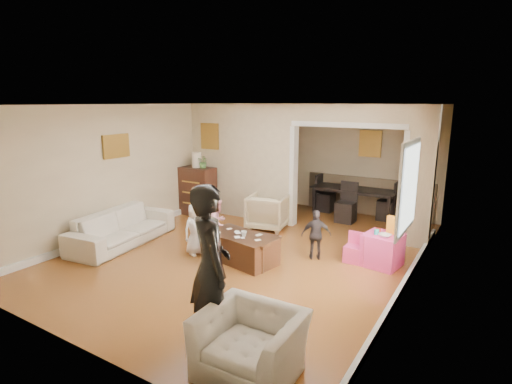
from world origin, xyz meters
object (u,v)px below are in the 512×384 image
Objects in this scene: table_lamp at (197,160)px; coffee_table at (241,248)px; dining_table at (355,201)px; child_kneel_b at (218,223)px; armchair_front at (250,344)px; armchair_back at (268,212)px; child_kneel_a at (196,229)px; adult_person at (211,267)px; cyan_cup at (377,232)px; dresser at (198,191)px; child_toddler at (316,235)px; play_table at (382,250)px; sofa at (122,227)px; coffee_cup at (244,234)px.

table_lamp reaches higher than coffee_table.
dining_table is 3.76m from child_kneel_b.
armchair_front is at bearing -81.16° from dining_table.
armchair_back is 1.97m from child_kneel_a.
adult_person is at bearing -152.65° from child_kneel_b.
coffee_table is 2.26m from cyan_cup.
adult_person reaches higher than dresser.
child_kneel_a is 1.07× the size of child_toddler.
dresser is 2.60m from child_kneel_a.
play_table is 1.10m from child_toddler.
dresser reaches higher than armchair_front.
child_toddler reaches higher than sofa.
child_toddler is (1.55, -1.04, 0.07)m from armchair_back.
child_toddler is at bearing -164.92° from cyan_cup.
armchair_front reaches higher than sofa.
cyan_cup is at bearing -153.43° from play_table.
coffee_cup is 2.30m from play_table.
adult_person is 3.07m from child_kneel_b.
adult_person is at bearing -114.72° from child_kneel_a.
armchair_front is at bearing 105.51° from armchair_back.
cyan_cup reaches higher than play_table.
dining_table reaches higher than cyan_cup.
dresser is 3.22m from coffee_cup.
adult_person is at bearing -48.74° from table_lamp.
armchair_front is at bearing -45.43° from table_lamp.
armchair_front is 3.18m from child_toddler.
sofa is at bearing 12.62° from adult_person.
dining_table is (-0.94, 6.12, 0.02)m from armchair_front.
child_kneel_b is 1.81m from child_toddler.
child_toddler reaches higher than play_table.
dresser reaches higher than child_toddler.
child_toddler is at bearing -50.83° from adult_person.
dining_table is 1.06× the size of adult_person.
child_kneel_b is at bearing -41.49° from table_lamp.
table_lamp is 4.62m from cyan_cup.
table_lamp is 0.42× the size of child_toddler.
cyan_cup is 3.03m from dining_table.
coffee_cup is at bearing -26.62° from adult_person.
armchair_back reaches higher than armchair_front.
sofa is at bearing 123.28° from child_kneel_a.
sofa is at bearing -87.87° from table_lamp.
dresser is at bearing 169.88° from play_table.
child_toddler reaches higher than coffee_table.
child_kneel_b is at bearing -73.12° from sofa.
adult_person is at bearing -107.74° from play_table.
coffee_table is 1.32× the size of child_kneel_b.
adult_person is at bearing 161.00° from armchair_front.
armchair_back is at bearing 162.63° from cyan_cup.
coffee_cup is 0.96m from child_kneel_a.
armchair_back is at bearing -47.39° from sofa.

